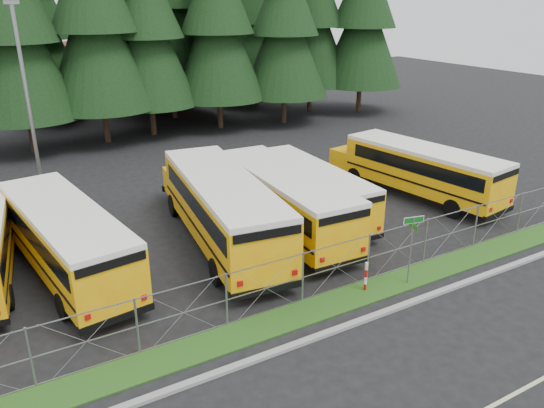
{
  "coord_description": "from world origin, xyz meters",
  "views": [
    {
      "loc": [
        -10.27,
        -14.8,
        10.36
      ],
      "look_at": [
        0.63,
        4.0,
        1.79
      ],
      "focal_mm": 35.0,
      "sensor_mm": 36.0,
      "label": 1
    }
  ],
  "objects_px": {
    "bus_6": "(308,191)",
    "bus_east": "(417,171)",
    "bus_2": "(64,240)",
    "bus_4": "(220,210)",
    "light_standard": "(27,95)",
    "bus_5": "(280,201)",
    "striped_bollard": "(366,277)",
    "street_sign": "(412,236)"
  },
  "relations": [
    {
      "from": "bus_2",
      "to": "striped_bollard",
      "type": "distance_m",
      "value": 11.75
    },
    {
      "from": "bus_6",
      "to": "street_sign",
      "type": "xyz_separation_m",
      "value": [
        -0.5,
        -7.7,
        0.73
      ]
    },
    {
      "from": "bus_2",
      "to": "street_sign",
      "type": "relative_size",
      "value": 3.95
    },
    {
      "from": "bus_4",
      "to": "bus_5",
      "type": "bearing_deg",
      "value": 5.3
    },
    {
      "from": "bus_6",
      "to": "bus_east",
      "type": "bearing_deg",
      "value": -3.75
    },
    {
      "from": "bus_2",
      "to": "bus_east",
      "type": "xyz_separation_m",
      "value": [
        18.34,
        -0.43,
        -0.04
      ]
    },
    {
      "from": "light_standard",
      "to": "striped_bollard",
      "type": "bearing_deg",
      "value": -62.73
    },
    {
      "from": "bus_east",
      "to": "bus_5",
      "type": "bearing_deg",
      "value": 172.76
    },
    {
      "from": "bus_east",
      "to": "light_standard",
      "type": "xyz_separation_m",
      "value": [
        -17.83,
        10.59,
        4.09
      ]
    },
    {
      "from": "bus_2",
      "to": "bus_5",
      "type": "relative_size",
      "value": 0.99
    },
    {
      "from": "bus_east",
      "to": "striped_bollard",
      "type": "height_order",
      "value": "bus_east"
    },
    {
      "from": "bus_4",
      "to": "light_standard",
      "type": "bearing_deg",
      "value": 127.04
    },
    {
      "from": "bus_6",
      "to": "light_standard",
      "type": "bearing_deg",
      "value": 140.43
    },
    {
      "from": "bus_5",
      "to": "bus_east",
      "type": "bearing_deg",
      "value": 3.83
    },
    {
      "from": "light_standard",
      "to": "bus_2",
      "type": "bearing_deg",
      "value": -92.87
    },
    {
      "from": "bus_2",
      "to": "street_sign",
      "type": "bearing_deg",
      "value": -41.34
    },
    {
      "from": "bus_east",
      "to": "striped_bollard",
      "type": "distance_m",
      "value": 11.16
    },
    {
      "from": "bus_6",
      "to": "bus_2",
      "type": "bearing_deg",
      "value": -176.59
    },
    {
      "from": "bus_2",
      "to": "bus_4",
      "type": "xyz_separation_m",
      "value": [
        6.49,
        -0.49,
        0.13
      ]
    },
    {
      "from": "bus_5",
      "to": "bus_6",
      "type": "distance_m",
      "value": 2.3
    },
    {
      "from": "bus_4",
      "to": "striped_bollard",
      "type": "height_order",
      "value": "bus_4"
    },
    {
      "from": "bus_4",
      "to": "light_standard",
      "type": "distance_m",
      "value": 12.83
    },
    {
      "from": "bus_5",
      "to": "bus_east",
      "type": "xyz_separation_m",
      "value": [
        8.85,
        0.18,
        -0.06
      ]
    },
    {
      "from": "bus_6",
      "to": "bus_east",
      "type": "height_order",
      "value": "bus_east"
    },
    {
      "from": "bus_2",
      "to": "bus_4",
      "type": "bearing_deg",
      "value": -11.84
    },
    {
      "from": "bus_2",
      "to": "bus_east",
      "type": "height_order",
      "value": "bus_2"
    },
    {
      "from": "street_sign",
      "to": "bus_5",
      "type": "bearing_deg",
      "value": 103.39
    },
    {
      "from": "bus_5",
      "to": "street_sign",
      "type": "height_order",
      "value": "bus_5"
    },
    {
      "from": "bus_2",
      "to": "bus_4",
      "type": "relative_size",
      "value": 0.92
    },
    {
      "from": "bus_east",
      "to": "light_standard",
      "type": "bearing_deg",
      "value": 140.87
    },
    {
      "from": "bus_6",
      "to": "light_standard",
      "type": "relative_size",
      "value": 0.98
    },
    {
      "from": "bus_5",
      "to": "bus_east",
      "type": "height_order",
      "value": "bus_5"
    },
    {
      "from": "street_sign",
      "to": "bus_east",
      "type": "bearing_deg",
      "value": 44.15
    },
    {
      "from": "bus_5",
      "to": "bus_6",
      "type": "bearing_deg",
      "value": 25.0
    },
    {
      "from": "bus_4",
      "to": "bus_east",
      "type": "height_order",
      "value": "bus_4"
    },
    {
      "from": "street_sign",
      "to": "striped_bollard",
      "type": "xyz_separation_m",
      "value": [
        -1.74,
        0.41,
        -1.43
      ]
    },
    {
      "from": "bus_5",
      "to": "bus_6",
      "type": "relative_size",
      "value": 1.13
    },
    {
      "from": "bus_2",
      "to": "light_standard",
      "type": "xyz_separation_m",
      "value": [
        0.51,
        10.16,
        4.05
      ]
    },
    {
      "from": "bus_4",
      "to": "light_standard",
      "type": "xyz_separation_m",
      "value": [
        -5.99,
        10.65,
        3.91
      ]
    },
    {
      "from": "bus_6",
      "to": "striped_bollard",
      "type": "relative_size",
      "value": 8.28
    },
    {
      "from": "bus_2",
      "to": "bus_east",
      "type": "distance_m",
      "value": 18.34
    },
    {
      "from": "bus_5",
      "to": "street_sign",
      "type": "relative_size",
      "value": 3.98
    }
  ]
}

